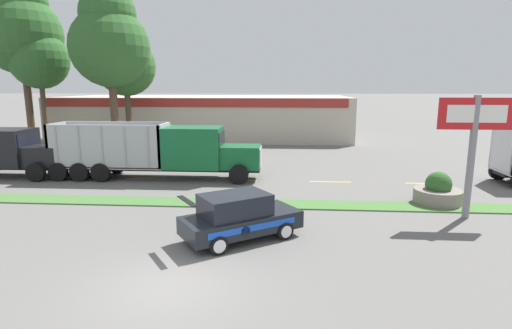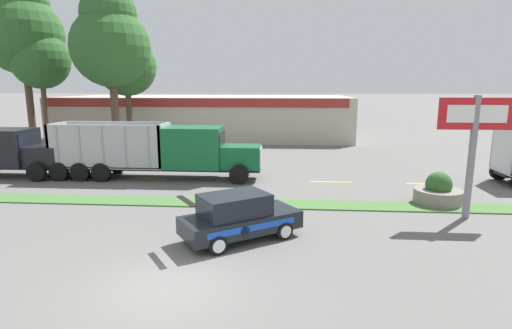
{
  "view_description": "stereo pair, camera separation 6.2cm",
  "coord_description": "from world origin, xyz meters",
  "px_view_note": "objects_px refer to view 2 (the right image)",
  "views": [
    {
      "loc": [
        3.11,
        -9.83,
        5.36
      ],
      "look_at": [
        1.81,
        8.07,
        1.84
      ],
      "focal_mm": 28.0,
      "sensor_mm": 36.0,
      "label": 1
    },
    {
      "loc": [
        3.17,
        -9.83,
        5.36
      ],
      "look_at": [
        1.81,
        8.07,
        1.84
      ],
      "focal_mm": 28.0,
      "sensor_mm": 36.0,
      "label": 2
    }
  ],
  "objects_px": {
    "rally_car": "(239,216)",
    "stone_planter": "(438,192)",
    "store_sign_post": "(474,131)",
    "dump_truck_lead": "(174,152)"
  },
  "relations": [
    {
      "from": "store_sign_post",
      "to": "rally_car",
      "type": "bearing_deg",
      "value": -161.41
    },
    {
      "from": "rally_car",
      "to": "stone_planter",
      "type": "height_order",
      "value": "rally_car"
    },
    {
      "from": "stone_planter",
      "to": "dump_truck_lead",
      "type": "bearing_deg",
      "value": 162.75
    },
    {
      "from": "store_sign_post",
      "to": "stone_planter",
      "type": "xyz_separation_m",
      "value": [
        -0.42,
        2.0,
        -3.06
      ]
    },
    {
      "from": "dump_truck_lead",
      "to": "stone_planter",
      "type": "height_order",
      "value": "dump_truck_lead"
    },
    {
      "from": "rally_car",
      "to": "dump_truck_lead",
      "type": "bearing_deg",
      "value": 118.0
    },
    {
      "from": "rally_car",
      "to": "store_sign_post",
      "type": "bearing_deg",
      "value": 18.59
    },
    {
      "from": "dump_truck_lead",
      "to": "stone_planter",
      "type": "xyz_separation_m",
      "value": [
        13.62,
        -4.23,
        -1.05
      ]
    },
    {
      "from": "rally_car",
      "to": "stone_planter",
      "type": "distance_m",
      "value": 10.05
    },
    {
      "from": "store_sign_post",
      "to": "stone_planter",
      "type": "height_order",
      "value": "store_sign_post"
    }
  ]
}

